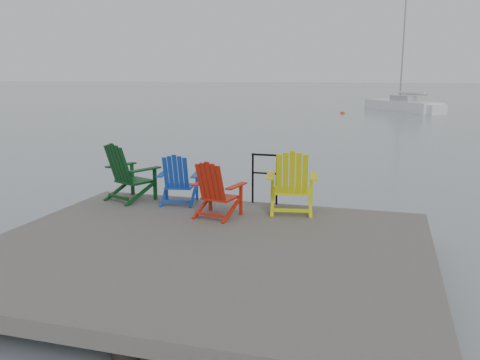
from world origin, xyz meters
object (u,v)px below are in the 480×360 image
(chair_blue, at_px, (178,179))
(handrail, at_px, (265,174))
(buoy_d, at_px, (432,108))
(chair_yellow, at_px, (292,182))
(buoy_b, at_px, (342,114))
(chair_red, at_px, (216,189))
(sailboat_near, at_px, (403,107))
(chair_green, at_px, (128,172))

(chair_blue, bearing_deg, handrail, 6.65)
(buoy_d, bearing_deg, chair_yellow, -97.40)
(buoy_b, bearing_deg, chair_yellow, -86.53)
(chair_blue, height_order, chair_red, chair_red)
(sailboat_near, height_order, buoy_b, sailboat_near)
(chair_green, bearing_deg, buoy_b, 111.40)
(handrail, height_order, sailboat_near, sailboat_near)
(chair_yellow, height_order, buoy_b, chair_yellow)
(chair_green, xyz_separation_m, buoy_b, (1.22, 29.70, -1.03))
(buoy_b, bearing_deg, chair_green, -92.36)
(chair_blue, distance_m, sailboat_near, 34.20)
(chair_blue, xyz_separation_m, chair_red, (0.94, -0.64, 0.01))
(handrail, bearing_deg, buoy_b, 92.39)
(chair_red, bearing_deg, handrail, 75.08)
(handrail, xyz_separation_m, buoy_d, (5.52, 37.55, -1.04))
(handrail, xyz_separation_m, chair_green, (-2.44, -0.49, -0.01))
(buoy_d, bearing_deg, handrail, -98.37)
(handrail, relative_size, sailboat_near, 0.09)
(chair_yellow, bearing_deg, handrail, 128.74)
(chair_green, distance_m, buoy_d, 38.88)
(chair_blue, xyz_separation_m, buoy_b, (0.25, 29.68, -0.95))
(chair_blue, xyz_separation_m, sailboat_near, (4.50, 33.90, -0.60))
(chair_yellow, xyz_separation_m, sailboat_near, (2.45, 33.94, -0.68))
(chair_green, relative_size, sailboat_near, 0.10)
(handrail, height_order, buoy_d, handrail)
(chair_green, relative_size, chair_blue, 1.17)
(chair_blue, height_order, buoy_d, chair_blue)
(chair_red, bearing_deg, chair_green, 172.86)
(chair_blue, height_order, buoy_b, chair_blue)
(chair_yellow, bearing_deg, chair_green, 169.24)
(sailboat_near, height_order, buoy_d, sailboat_near)
(buoy_b, bearing_deg, chair_red, -88.70)
(handrail, xyz_separation_m, chair_blue, (-1.47, -0.47, -0.09))
(handrail, bearing_deg, buoy_d, 81.63)
(sailboat_near, bearing_deg, buoy_b, -170.70)
(chair_red, height_order, buoy_d, chair_red)
(handrail, height_order, buoy_b, handrail)
(chair_blue, relative_size, chair_yellow, 0.85)
(chair_red, relative_size, sailboat_near, 0.09)
(chair_yellow, height_order, buoy_d, chair_yellow)
(chair_red, xyz_separation_m, buoy_d, (6.06, 38.66, -0.96))
(chair_red, distance_m, buoy_b, 30.34)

